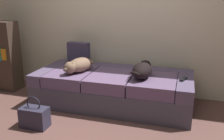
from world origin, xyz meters
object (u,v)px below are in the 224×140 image
at_px(couch, 113,88).
at_px(handbag, 35,117).
at_px(bookshelf, 1,56).
at_px(dog_tan, 79,65).
at_px(tv_remote, 183,79).
at_px(dog_dark, 143,70).
at_px(throw_pillow, 79,53).

distance_m(couch, handbag, 1.13).
bearing_deg(couch, handbag, -127.14).
height_order(handbag, bookshelf, bookshelf).
bearing_deg(handbag, bookshelf, 141.15).
relative_size(dog_tan, tv_remote, 3.68).
bearing_deg(dog_tan, dog_dark, 2.12).
bearing_deg(couch, throw_pillow, 156.68).
relative_size(throw_pillow, handbag, 0.90).
xyz_separation_m(couch, dog_dark, (0.42, -0.08, 0.33)).
xyz_separation_m(throw_pillow, bookshelf, (-1.27, -0.19, -0.08)).
xyz_separation_m(dog_dark, handbag, (-1.10, -0.82, -0.43)).
bearing_deg(handbag, dog_dark, 36.61).
distance_m(tv_remote, throw_pillow, 1.61).
xyz_separation_m(tv_remote, throw_pillow, (-1.57, 0.33, 0.16)).
height_order(dog_dark, throw_pillow, throw_pillow).
distance_m(tv_remote, handbag, 1.86).
bearing_deg(tv_remote, couch, -161.92).
bearing_deg(couch, dog_dark, -10.89).
bearing_deg(couch, dog_tan, -166.20).
bearing_deg(bookshelf, throw_pillow, 8.40).
height_order(tv_remote, throw_pillow, throw_pillow).
height_order(couch, handbag, couch).
bearing_deg(throw_pillow, dog_tan, -66.52).
height_order(throw_pillow, bookshelf, bookshelf).
xyz_separation_m(handbag, bookshelf, (-1.22, 0.98, 0.42)).
distance_m(throw_pillow, handbag, 1.28).
xyz_separation_m(tv_remote, bookshelf, (-2.84, 0.14, 0.08)).
distance_m(couch, bookshelf, 1.93).
xyz_separation_m(dog_tan, dog_dark, (0.88, 0.03, 0.00)).
height_order(dog_tan, throw_pillow, throw_pillow).
relative_size(couch, handbag, 5.64).
bearing_deg(throw_pillow, tv_remote, -11.97).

